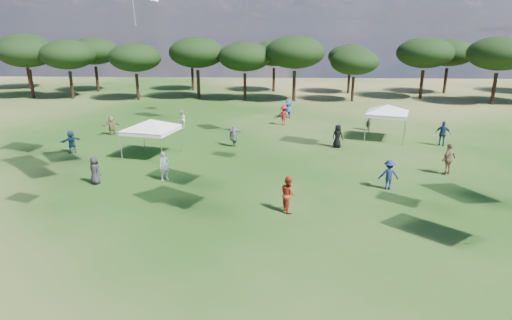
{
  "coord_description": "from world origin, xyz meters",
  "views": [
    {
      "loc": [
        1.05,
        -6.64,
        8.19
      ],
      "look_at": [
        0.49,
        6.0,
        4.32
      ],
      "focal_mm": 30.0,
      "sensor_mm": 36.0,
      "label": 1
    }
  ],
  "objects": [
    {
      "name": "tree_line",
      "position": [
        2.39,
        47.41,
        5.42
      ],
      "size": [
        108.78,
        17.63,
        7.77
      ],
      "color": "black",
      "rests_on": "ground"
    },
    {
      "name": "tent_left",
      "position": [
        -7.14,
        20.69,
        2.41
      ],
      "size": [
        6.05,
        6.05,
        2.83
      ],
      "rotation": [
        0.0,
        0.0,
        -0.23
      ],
      "color": "gray",
      "rests_on": "ground"
    },
    {
      "name": "festival_crowd",
      "position": [
        0.36,
        24.39,
        0.85
      ],
      "size": [
        27.51,
        24.1,
        1.9
      ],
      "color": "#90724E",
      "rests_on": "ground"
    },
    {
      "name": "tent_right",
      "position": [
        9.65,
        26.1,
        2.6
      ],
      "size": [
        5.69,
        5.69,
        3.02
      ],
      "rotation": [
        0.0,
        0.0,
        -0.33
      ],
      "color": "gray",
      "rests_on": "ground"
    }
  ]
}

